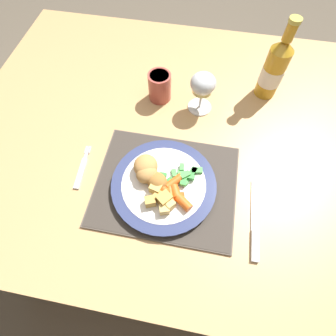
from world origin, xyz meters
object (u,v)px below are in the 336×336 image
object	(u,v)px
fork	(82,170)
drinking_cup	(160,86)
bottle	(274,69)
dining_table	(165,145)
table_knife	(255,226)
dinner_plate	(164,185)
wine_glass	(203,86)

from	to	relation	value
fork	drinking_cup	world-z (taller)	drinking_cup
fork	bottle	bearing A→B (deg)	38.45
dining_table	table_knife	bearing A→B (deg)	-43.55
fork	dinner_plate	bearing A→B (deg)	-2.48
bottle	drinking_cup	world-z (taller)	bottle
dining_table	table_knife	size ratio (longest dim) A/B	5.87
dinner_plate	table_knife	world-z (taller)	dinner_plate
wine_glass	fork	bearing A→B (deg)	-135.31
dining_table	fork	world-z (taller)	fork
table_knife	drinking_cup	bearing A→B (deg)	129.80
dining_table	dinner_plate	xyz separation A→B (m)	(0.03, -0.19, 0.11)
fork	bottle	world-z (taller)	bottle
table_knife	dining_table	bearing A→B (deg)	136.45
dinner_plate	bottle	xyz separation A→B (m)	(0.25, 0.38, 0.07)
drinking_cup	wine_glass	bearing A→B (deg)	-8.35
dinner_plate	drinking_cup	world-z (taller)	drinking_cup
wine_glass	bottle	xyz separation A→B (m)	(0.19, 0.10, 0.00)
fork	bottle	size ratio (longest dim) A/B	0.54
table_knife	drinking_cup	size ratio (longest dim) A/B	2.30
dinner_plate	wine_glass	bearing A→B (deg)	79.02
table_knife	dinner_plate	bearing A→B (deg)	165.56
fork	wine_glass	size ratio (longest dim) A/B	1.05
table_knife	wine_glass	distance (m)	0.39
dinner_plate	fork	world-z (taller)	dinner_plate
dinner_plate	fork	bearing A→B (deg)	177.52
wine_glass	dining_table	bearing A→B (deg)	-133.74
fork	drinking_cup	bearing A→B (deg)	62.72
wine_glass	bottle	bearing A→B (deg)	27.14
dining_table	drinking_cup	size ratio (longest dim) A/B	13.53
dining_table	bottle	bearing A→B (deg)	34.23
fork	table_knife	bearing A→B (deg)	-8.66
dining_table	drinking_cup	xyz separation A→B (m)	(-0.04, 0.11, 0.14)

